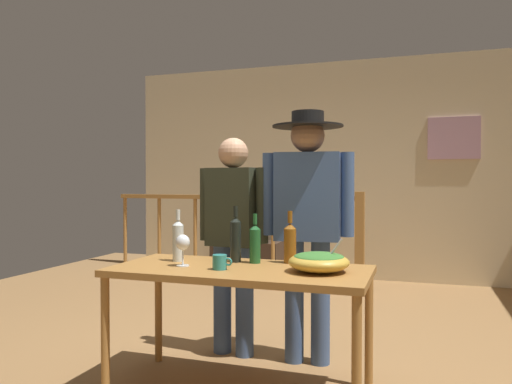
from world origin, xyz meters
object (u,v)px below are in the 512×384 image
at_px(salad_bowl, 319,261).
at_px(wine_glass, 183,244).
at_px(wine_bottle_amber, 290,242).
at_px(mug_teal, 220,262).
at_px(person_standing_left, 233,228).
at_px(stair_railing, 271,229).
at_px(wine_bottle_clear, 178,240).
at_px(flat_screen_tv, 246,220).
at_px(person_standing_right, 307,211).
at_px(wine_bottle_dark, 236,239).
at_px(serving_table, 240,280).
at_px(wine_bottle_green, 255,243).
at_px(framed_picture, 454,138).
at_px(tv_console, 247,259).

xyz_separation_m(salad_bowl, wine_glass, (-0.81, -0.07, 0.07)).
bearing_deg(wine_glass, wine_bottle_amber, 28.37).
height_order(mug_teal, person_standing_left, person_standing_left).
xyz_separation_m(stair_railing, wine_bottle_clear, (0.18, -2.65, 0.18)).
relative_size(flat_screen_tv, person_standing_right, 0.40).
distance_m(flat_screen_tv, wine_bottle_dark, 3.33).
bearing_deg(mug_teal, flat_screen_tv, 107.12).
height_order(salad_bowl, mug_teal, salad_bowl).
relative_size(serving_table, person_standing_right, 0.88).
bearing_deg(serving_table, wine_glass, -170.00).
height_order(wine_bottle_green, mug_teal, wine_bottle_green).
height_order(framed_picture, mug_teal, framed_picture).
xyz_separation_m(tv_console, mug_teal, (1.06, -3.47, 0.55)).
height_order(wine_glass, person_standing_left, person_standing_left).
distance_m(flat_screen_tv, salad_bowl, 3.70).
bearing_deg(salad_bowl, stair_railing, 111.93).
bearing_deg(wine_bottle_dark, salad_bowl, -16.94).
relative_size(stair_railing, wine_bottle_dark, 8.68).
xyz_separation_m(tv_console, person_standing_left, (0.87, -2.77, 0.68)).
relative_size(stair_railing, wine_glass, 16.05).
xyz_separation_m(wine_bottle_amber, person_standing_right, (0.03, 0.35, 0.18)).
bearing_deg(wine_glass, serving_table, 10.00).
bearing_deg(framed_picture, salad_bowl, -104.12).
bearing_deg(wine_bottle_green, wine_bottle_amber, 18.75).
height_order(tv_console, mug_teal, mug_teal).
distance_m(stair_railing, wine_glass, 2.83).
bearing_deg(wine_bottle_clear, mug_teal, -27.57).
xyz_separation_m(framed_picture, wine_glass, (-1.73, -3.72, -0.90)).
height_order(tv_console, wine_bottle_dark, wine_bottle_dark).
bearing_deg(framed_picture, wine_bottle_clear, -117.30).
height_order(flat_screen_tv, wine_bottle_amber, wine_bottle_amber).
bearing_deg(serving_table, salad_bowl, 1.43).
relative_size(framed_picture, wine_bottle_dark, 1.69).
bearing_deg(wine_bottle_dark, flat_screen_tv, 108.37).
relative_size(stair_railing, wine_bottle_amber, 9.41).
bearing_deg(wine_glass, wine_bottle_clear, 125.59).
relative_size(stair_railing, tv_console, 3.40).
distance_m(stair_railing, wine_bottle_green, 2.65).
relative_size(salad_bowl, person_standing_left, 0.22).
distance_m(tv_console, wine_glass, 3.58).
relative_size(flat_screen_tv, wine_bottle_dark, 1.98).
xyz_separation_m(wine_bottle_clear, person_standing_left, (0.18, 0.50, 0.03)).
bearing_deg(wine_bottle_amber, wine_bottle_dark, -168.27).
distance_m(wine_glass, wine_bottle_green, 0.45).
xyz_separation_m(wine_glass, person_standing_right, (0.62, 0.66, 0.17)).
bearing_deg(salad_bowl, wine_bottle_green, 158.48).
height_order(salad_bowl, wine_bottle_dark, wine_bottle_dark).
xyz_separation_m(wine_bottle_clear, person_standing_right, (0.73, 0.50, 0.17)).
distance_m(stair_railing, tv_console, 0.93).
height_order(framed_picture, tv_console, framed_picture).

